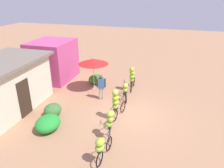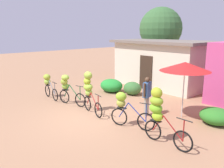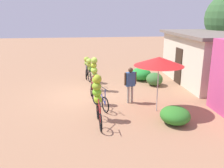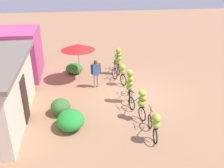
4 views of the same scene
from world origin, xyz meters
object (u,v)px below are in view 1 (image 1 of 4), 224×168
object	(u,v)px
building_low	(0,88)
bicycle_center_loaded	(116,102)
bicycle_rightmost	(132,77)
market_umbrella	(93,61)
person_vendor	(101,85)
bicycle_leftmost	(101,147)
bicycle_near_pile	(110,122)
shop_pink	(53,60)
bicycle_by_shop	(125,90)

from	to	relation	value
building_low	bicycle_center_loaded	size ratio (longest dim) A/B	3.43
bicycle_rightmost	market_umbrella	bearing A→B (deg)	105.28
market_umbrella	person_vendor	bearing A→B (deg)	-141.10
bicycle_leftmost	bicycle_near_pile	xyz separation A→B (m)	(1.61, 0.15, 0.10)
building_low	bicycle_center_loaded	world-z (taller)	building_low
building_low	market_umbrella	world-z (taller)	building_low
person_vendor	shop_pink	bearing A→B (deg)	63.11
market_umbrella	bicycle_near_pile	world-z (taller)	market_umbrella
building_low	bicycle_by_shop	xyz separation A→B (m)	(3.08, -6.26, -0.69)
bicycle_by_shop	bicycle_rightmost	bearing A→B (deg)	-4.07
building_low	bicycle_near_pile	distance (m)	6.48
market_umbrella	bicycle_center_loaded	size ratio (longest dim) A/B	1.29
bicycle_near_pile	bicycle_rightmost	size ratio (longest dim) A/B	0.95
building_low	bicycle_center_loaded	xyz separation A→B (m)	(0.93, -6.29, -0.41)
bicycle_near_pile	bicycle_rightmost	distance (m)	5.26
building_low	bicycle_leftmost	world-z (taller)	building_low
market_umbrella	person_vendor	size ratio (longest dim) A/B	1.40
building_low	bicycle_leftmost	distance (m)	6.98
shop_pink	bicycle_by_shop	world-z (taller)	shop_pink
bicycle_leftmost	bicycle_center_loaded	bearing A→B (deg)	5.07
building_low	bicycle_near_pile	bearing A→B (deg)	-95.59
shop_pink	person_vendor	bearing A→B (deg)	-116.89
bicycle_near_pile	person_vendor	bearing A→B (deg)	24.84
bicycle_center_loaded	bicycle_rightmost	xyz separation A→B (m)	(3.70, -0.08, 0.01)
bicycle_by_shop	person_vendor	world-z (taller)	person_vendor
bicycle_center_loaded	bicycle_rightmost	bearing A→B (deg)	-1.24
building_low	bicycle_near_pile	size ratio (longest dim) A/B	3.63
shop_pink	bicycle_rightmost	xyz separation A→B (m)	(-0.58, -6.20, -0.42)
person_vendor	bicycle_near_pile	bearing A→B (deg)	-155.16
bicycle_center_loaded	person_vendor	size ratio (longest dim) A/B	1.08
bicycle_center_loaded	bicycle_near_pile	bearing A→B (deg)	-175.20
building_low	shop_pink	bearing A→B (deg)	-1.93
bicycle_by_shop	person_vendor	distance (m)	1.49
building_low	bicycle_rightmost	size ratio (longest dim) A/B	3.43
building_low	person_vendor	size ratio (longest dim) A/B	3.71
market_umbrella	person_vendor	xyz separation A→B (m)	(-1.10, -0.89, -1.09)
bicycle_rightmost	bicycle_leftmost	bearing A→B (deg)	-178.33
shop_pink	bicycle_center_loaded	bearing A→B (deg)	-124.98
bicycle_near_pile	market_umbrella	bearing A→B (deg)	28.62
market_umbrella	building_low	bearing A→B (deg)	135.30
bicycle_center_loaded	bicycle_leftmost	bearing A→B (deg)	-174.93
bicycle_rightmost	building_low	bearing A→B (deg)	126.00
bicycle_by_shop	bicycle_rightmost	xyz separation A→B (m)	(1.55, -0.11, 0.28)
shop_pink	bicycle_near_pile	world-z (taller)	shop_pink
bicycle_leftmost	building_low	bearing A→B (deg)	71.19
market_umbrella	bicycle_near_pile	xyz separation A→B (m)	(-4.59, -2.50, -1.22)
bicycle_leftmost	bicycle_by_shop	xyz separation A→B (m)	(5.32, 0.31, -0.01)
bicycle_center_loaded	market_umbrella	bearing A→B (deg)	38.04
shop_pink	bicycle_center_loaded	xyz separation A→B (m)	(-4.28, -6.12, -0.43)
shop_pink	bicycle_leftmost	xyz separation A→B (m)	(-7.45, -6.40, -0.70)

